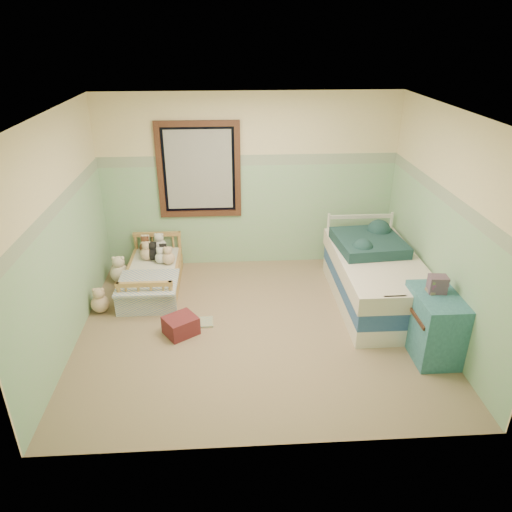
{
  "coord_description": "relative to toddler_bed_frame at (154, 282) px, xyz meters",
  "views": [
    {
      "loc": [
        -0.32,
        -4.79,
        3.26
      ],
      "look_at": [
        0.01,
        0.35,
        0.78
      ],
      "focal_mm": 33.56,
      "sensor_mm": 36.0,
      "label": 1
    }
  ],
  "objects": [
    {
      "name": "wall_right",
      "position": [
        3.46,
        -1.05,
        1.16
      ],
      "size": [
        0.04,
        3.6,
        2.5
      ],
      "primitive_type": "cube",
      "color": "beige",
      "rests_on": "floor"
    },
    {
      "name": "window_blinds",
      "position": [
        0.66,
        0.72,
        1.36
      ],
      "size": [
        0.92,
        0.01,
        1.12
      ],
      "primitive_type": "cube",
      "color": "#B9B9B2",
      "rests_on": "window_frame"
    },
    {
      "name": "dresser",
      "position": [
        3.22,
        -1.66,
        0.27
      ],
      "size": [
        0.45,
        0.73,
        0.73
      ],
      "primitive_type": "cube",
      "color": "#29596C",
      "rests_on": "floor"
    },
    {
      "name": "red_pillow",
      "position": [
        0.46,
        -1.12,
        0.02
      ],
      "size": [
        0.46,
        0.45,
        0.22
      ],
      "primitive_type": "cube",
      "rotation": [
        0.0,
        0.0,
        0.59
      ],
      "color": "maroon",
      "rests_on": "floor"
    },
    {
      "name": "toddler_mattress",
      "position": [
        0.0,
        0.0,
        0.15
      ],
      "size": [
        0.64,
        1.33,
        0.12
      ],
      "primitive_type": "cube",
      "color": "silver",
      "rests_on": "toddler_bed_frame"
    },
    {
      "name": "extra_plush_2",
      "position": [
        -0.02,
        0.28,
        0.3
      ],
      "size": [
        0.18,
        0.18,
        0.18
      ],
      "primitive_type": "sphere",
      "color": "black",
      "rests_on": "toddler_mattress"
    },
    {
      "name": "floor_book",
      "position": [
        0.68,
        -0.93,
        -0.08
      ],
      "size": [
        0.3,
        0.24,
        0.03
      ],
      "primitive_type": "cube",
      "rotation": [
        0.0,
        0.0,
        0.06
      ],
      "color": "gold",
      "rests_on": "floor"
    },
    {
      "name": "floor",
      "position": [
        1.36,
        -1.05,
        -0.1
      ],
      "size": [
        4.2,
        3.6,
        0.02
      ],
      "primitive_type": "cube",
      "color": "#91785B",
      "rests_on": "ground"
    },
    {
      "name": "plush_bed_tan",
      "position": [
        -0.1,
        0.28,
        0.3
      ],
      "size": [
        0.19,
        0.19,
        0.19
      ],
      "primitive_type": "sphere",
      "color": "beige",
      "rests_on": "toddler_mattress"
    },
    {
      "name": "toddler_bed_frame",
      "position": [
        0.0,
        0.0,
        0.0
      ],
      "size": [
        0.69,
        1.39,
        0.18
      ],
      "primitive_type": "cube",
      "color": "#A37845",
      "rests_on": "floor"
    },
    {
      "name": "plush_floor_cream",
      "position": [
        -0.49,
        0.21,
        0.04
      ],
      "size": [
        0.26,
        0.26,
        0.26
      ],
      "primitive_type": "sphere",
      "color": "#F7E4C5",
      "rests_on": "floor"
    },
    {
      "name": "patchwork_quilt",
      "position": [
        0.0,
        -0.43,
        0.22
      ],
      "size": [
        0.75,
        0.69,
        0.03
      ],
      "primitive_type": "cube",
      "color": "#6288C6",
      "rests_on": "toddler_mattress"
    },
    {
      "name": "book_stack",
      "position": [
        3.22,
        -1.58,
        0.73
      ],
      "size": [
        0.2,
        0.16,
        0.18
      ],
      "primitive_type": "cube",
      "rotation": [
        0.0,
        0.0,
        -0.11
      ],
      "color": "brown",
      "rests_on": "dresser"
    },
    {
      "name": "twin_bed_frame",
      "position": [
        2.91,
        -0.59,
        0.02
      ],
      "size": [
        0.96,
        1.92,
        0.22
      ],
      "primitive_type": "cube",
      "color": "white",
      "rests_on": "floor"
    },
    {
      "name": "extra_plush_0",
      "position": [
        0.21,
        0.12,
        0.3
      ],
      "size": [
        0.18,
        0.18,
        0.18
      ],
      "primitive_type": "sphere",
      "color": "beige",
      "rests_on": "toddler_mattress"
    },
    {
      "name": "twin_boxspring",
      "position": [
        2.91,
        -0.59,
        0.24
      ],
      "size": [
        0.96,
        1.92,
        0.22
      ],
      "primitive_type": "cube",
      "color": "navy",
      "rests_on": "twin_bed_frame"
    },
    {
      "name": "plush_bed_brown",
      "position": [
        -0.15,
        0.5,
        0.3
      ],
      "size": [
        0.18,
        0.18,
        0.18
      ],
      "primitive_type": "sphere",
      "color": "brown",
      "rests_on": "toddler_mattress"
    },
    {
      "name": "wall_front",
      "position": [
        1.36,
        -2.85,
        1.16
      ],
      "size": [
        4.2,
        0.04,
        2.5
      ],
      "primitive_type": "cube",
      "color": "beige",
      "rests_on": "floor"
    },
    {
      "name": "wall_left",
      "position": [
        -0.74,
        -1.05,
        1.16
      ],
      "size": [
        0.04,
        3.6,
        2.5
      ],
      "primitive_type": "cube",
      "color": "beige",
      "rests_on": "floor"
    },
    {
      "name": "teal_blanket",
      "position": [
        2.86,
        -0.29,
        0.64
      ],
      "size": [
        0.89,
        0.93,
        0.14
      ],
      "primitive_type": "cube",
      "rotation": [
        0.0,
        0.0,
        0.08
      ],
      "color": "#16343A",
      "rests_on": "twin_mattress"
    },
    {
      "name": "border_strip",
      "position": [
        1.36,
        0.74,
        1.49
      ],
      "size": [
        4.2,
        0.01,
        0.15
      ],
      "primitive_type": "cube",
      "color": "slate",
      "rests_on": "wall_back"
    },
    {
      "name": "plush_bed_white",
      "position": [
        0.05,
        0.5,
        0.31
      ],
      "size": [
        0.2,
        0.2,
        0.2
      ],
      "primitive_type": "sphere",
      "color": "silver",
      "rests_on": "toddler_mattress"
    },
    {
      "name": "wainscot_mint",
      "position": [
        1.36,
        0.74,
        0.66
      ],
      "size": [
        4.2,
        0.01,
        1.5
      ],
      "primitive_type": "cube",
      "color": "#97B899",
      "rests_on": "floor"
    },
    {
      "name": "wall_back",
      "position": [
        1.36,
        0.75,
        1.16
      ],
      "size": [
        4.2,
        0.04,
        2.5
      ],
      "primitive_type": "cube",
      "color": "beige",
      "rests_on": "floor"
    },
    {
      "name": "window_frame",
      "position": [
        0.66,
        0.71,
        1.36
      ],
      "size": [
        1.16,
        0.06,
        1.36
      ],
      "primitive_type": "cube",
      "color": "black",
      "rests_on": "wall_back"
    },
    {
      "name": "plush_bed_dark",
      "position": [
        0.13,
        0.28,
        0.29
      ],
      "size": [
        0.16,
        0.16,
        0.16
      ],
      "primitive_type": "sphere",
      "color": "black",
      "rests_on": "toddler_mattress"
    },
    {
      "name": "extra_plush_1",
      "position": [
        0.1,
        0.16,
        0.29
      ],
      "size": [
        0.16,
        0.16,
        0.16
      ],
      "primitive_type": "sphere",
      "color": "silver",
      "rests_on": "toddler_mattress"
    },
    {
      "name": "plush_floor_tan",
      "position": [
        -0.59,
        -0.58,
        0.02
      ],
      "size": [
        0.23,
        0.23,
        0.23
      ],
      "primitive_type": "sphere",
      "color": "beige",
      "rests_on": "floor"
    },
    {
      "name": "ceiling",
      "position": [
        1.36,
        -1.05,
        2.42
      ],
      "size": [
        4.2,
        3.6,
        0.02
      ],
      "primitive_type": "cube",
      "color": "silver",
      "rests_on": "wall_back"
    },
    {
      "name": "twin_mattress",
      "position": [
        2.91,
        -0.59,
        0.46
      ],
      "size": [
        1.0,
        1.96,
        0.22
      ],
      "primitive_type": "cube",
      "color": "beige",
      "rests_on": "twin_boxspring"
    },
    {
      "name": "extra_plush_3",
      "position": [
        -0.15,
        0.54,
        0.3
      ],
      "size": [
        0.18,
        0.18,
        0.18
      ],
      "primitive_type": "sphere",
      "color": "#F7E4C5",
      "rests_on": "toddler_mattress"
    }
  ]
}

